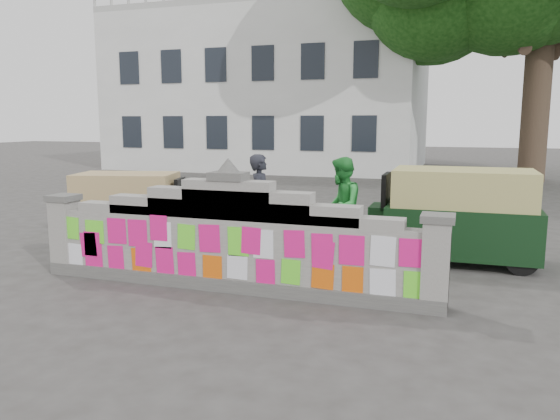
{
  "coord_description": "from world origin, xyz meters",
  "views": [
    {
      "loc": [
        3.32,
        -7.39,
        2.55
      ],
      "look_at": [
        0.47,
        1.0,
        1.1
      ],
      "focal_mm": 35.0,
      "sensor_mm": 36.0,
      "label": 1
    }
  ],
  "objects_px": {
    "rickshaw_left": "(130,206)",
    "cyclist_rider": "(261,215)",
    "cyclist_bike": "(261,233)",
    "rickshaw_right": "(457,214)",
    "pedestrian": "(341,207)"
  },
  "relations": [
    {
      "from": "pedestrian",
      "to": "cyclist_bike",
      "type": "bearing_deg",
      "value": -65.22
    },
    {
      "from": "pedestrian",
      "to": "rickshaw_right",
      "type": "xyz_separation_m",
      "value": [
        2.08,
        0.29,
        -0.06
      ]
    },
    {
      "from": "rickshaw_left",
      "to": "rickshaw_right",
      "type": "height_order",
      "value": "rickshaw_right"
    },
    {
      "from": "cyclist_rider",
      "to": "rickshaw_right",
      "type": "height_order",
      "value": "cyclist_rider"
    },
    {
      "from": "cyclist_rider",
      "to": "rickshaw_left",
      "type": "distance_m",
      "value": 3.34
    },
    {
      "from": "cyclist_rider",
      "to": "pedestrian",
      "type": "bearing_deg",
      "value": -72.38
    },
    {
      "from": "cyclist_bike",
      "to": "cyclist_rider",
      "type": "relative_size",
      "value": 1.12
    },
    {
      "from": "cyclist_bike",
      "to": "cyclist_rider",
      "type": "height_order",
      "value": "cyclist_rider"
    },
    {
      "from": "pedestrian",
      "to": "rickshaw_left",
      "type": "distance_m",
      "value": 4.6
    },
    {
      "from": "pedestrian",
      "to": "rickshaw_left",
      "type": "xyz_separation_m",
      "value": [
        -4.6,
        -0.04,
        -0.19
      ]
    },
    {
      "from": "rickshaw_left",
      "to": "cyclist_rider",
      "type": "bearing_deg",
      "value": -26.29
    },
    {
      "from": "pedestrian",
      "to": "rickshaw_left",
      "type": "bearing_deg",
      "value": -93.66
    },
    {
      "from": "cyclist_bike",
      "to": "rickshaw_left",
      "type": "xyz_separation_m",
      "value": [
        -3.27,
        0.7,
        0.25
      ]
    },
    {
      "from": "cyclist_bike",
      "to": "rickshaw_right",
      "type": "height_order",
      "value": "rickshaw_right"
    },
    {
      "from": "cyclist_bike",
      "to": "pedestrian",
      "type": "height_order",
      "value": "pedestrian"
    }
  ]
}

